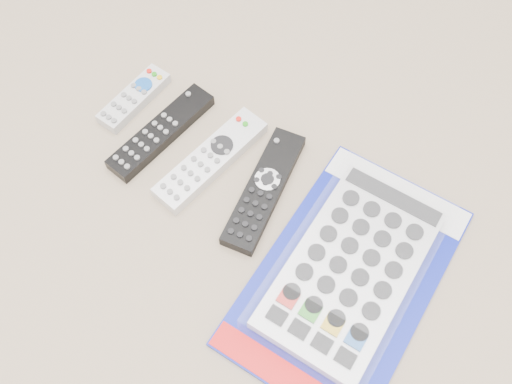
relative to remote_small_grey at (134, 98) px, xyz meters
The scene contains 5 objects.
remote_small_grey is the anchor object (origin of this frame).
remote_slim_black 0.09m from the remote_small_grey, 22.77° to the right, with size 0.08×0.21×0.02m.
remote_silver_dvd 0.18m from the remote_small_grey, 11.34° to the right, with size 0.09×0.21×0.02m.
remote_large_black 0.28m from the remote_small_grey, ahead, with size 0.08×0.22×0.02m.
jumbo_remote_packaged 0.45m from the remote_small_grey, 11.27° to the right, with size 0.23×0.38×0.05m.
Camera 1 is at (0.25, -0.38, 0.76)m, focal length 40.00 mm.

